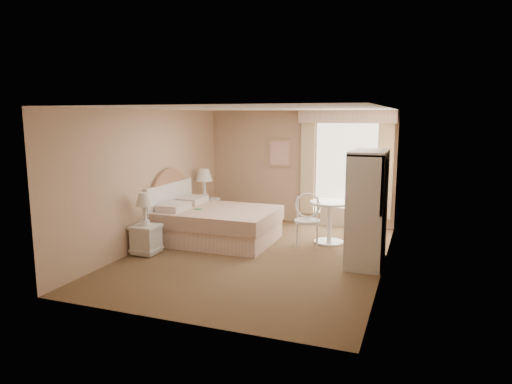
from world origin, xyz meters
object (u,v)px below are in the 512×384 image
at_px(nightstand_near, 146,231).
at_px(nightstand_far, 205,204).
at_px(cafe_chair, 307,216).
at_px(armoire, 367,217).
at_px(bed, 213,223).
at_px(round_table, 330,215).

distance_m(nightstand_near, nightstand_far, 2.28).
height_order(cafe_chair, armoire, armoire).
bearing_deg(nightstand_far, armoire, -21.76).
xyz_separation_m(bed, nightstand_far, (-0.72, 1.09, 0.11)).
height_order(nightstand_near, nightstand_far, nightstand_far).
xyz_separation_m(nightstand_far, armoire, (3.65, -1.46, 0.30)).
bearing_deg(armoire, cafe_chair, 151.36).
bearing_deg(nightstand_near, armoire, 12.61).
distance_m(bed, nightstand_near, 1.39).
xyz_separation_m(nightstand_far, round_table, (2.85, -0.47, 0.07)).
relative_size(bed, round_table, 2.69).
height_order(nightstand_near, cafe_chair, nightstand_near).
distance_m(nightstand_far, cafe_chair, 2.65).
bearing_deg(nightstand_near, nightstand_far, 90.00).
distance_m(nightstand_near, armoire, 3.76).
xyz_separation_m(bed, cafe_chair, (1.79, 0.25, 0.21)).
distance_m(bed, nightstand_far, 1.31).
bearing_deg(round_table, bed, -163.74).
height_order(bed, nightstand_far, bed).
bearing_deg(round_table, nightstand_far, 170.71).
bearing_deg(armoire, nightstand_far, 158.24).
xyz_separation_m(bed, armoire, (2.93, -0.37, 0.41)).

